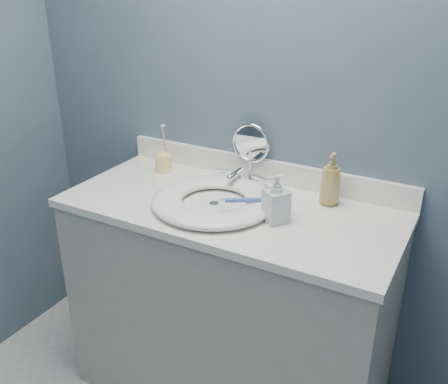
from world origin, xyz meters
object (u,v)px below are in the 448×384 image
Objects in this scene: soap_bottle_clear at (276,199)px; toothbrush_holder at (163,161)px; makeup_mirror at (251,150)px; soap_bottle_amber at (331,179)px.

soap_bottle_clear is 0.81× the size of toothbrush_holder.
soap_bottle_amber is (0.35, -0.06, -0.03)m from makeup_mirror.
soap_bottle_amber is 0.71m from toothbrush_holder.
makeup_mirror is at bearing 13.65° from toothbrush_holder.
soap_bottle_clear is (0.23, -0.28, -0.05)m from makeup_mirror.
makeup_mirror is 0.36m from soap_bottle_clear.
makeup_mirror is at bearing 168.83° from soap_bottle_amber.
toothbrush_holder reaches higher than soap_bottle_clear.
makeup_mirror is at bearing 167.49° from soap_bottle_clear.
soap_bottle_amber is 0.25m from soap_bottle_clear.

